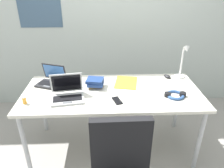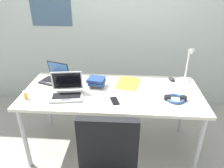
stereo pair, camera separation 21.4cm
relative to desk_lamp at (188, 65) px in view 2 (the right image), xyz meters
name	(u,v)px [view 2 (the right image)]	position (x,y,z in m)	size (l,w,h in m)	color
ground_plane	(112,146)	(-0.80, -0.28, -0.94)	(12.00, 12.00, 0.00)	gray
wall_back	(118,16)	(-0.80, 0.82, 0.36)	(6.00, 0.13, 2.60)	#B2BCB7
desk	(112,96)	(-0.80, -0.28, -0.25)	(1.80, 0.80, 0.74)	silver
desk_lamp	(188,65)	(0.00, 0.00, 0.00)	(0.12, 0.18, 0.40)	white
laptop_near_mouse	(67,91)	(-1.23, -0.40, -0.15)	(0.34, 0.29, 0.23)	#B7BABC
laptop_near_lamp	(55,78)	(-1.45, -0.09, -0.15)	(0.33, 0.31, 0.21)	#232326
computer_mouse	(172,79)	(-0.15, 0.02, -0.18)	(0.06, 0.10, 0.03)	black
cell_phone	(115,101)	(-0.76, -0.47, -0.19)	(0.06, 0.14, 0.01)	black
headphones	(175,98)	(-0.19, -0.41, -0.18)	(0.21, 0.18, 0.04)	#335999
pill_bottle	(25,95)	(-1.61, -0.48, -0.16)	(0.04, 0.04, 0.08)	gold
book_stack	(96,82)	(-0.97, -0.18, -0.15)	(0.19, 0.18, 0.09)	brown
paper_folder_front_right	(128,83)	(-0.64, -0.09, -0.19)	(0.23, 0.31, 0.01)	gold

